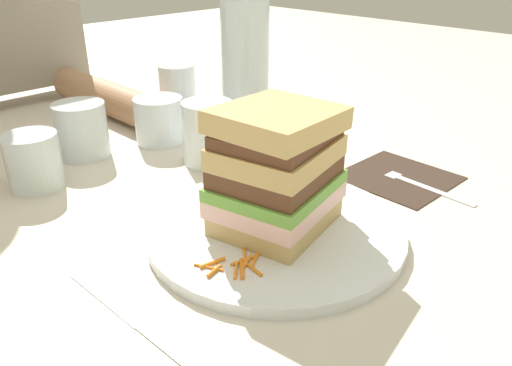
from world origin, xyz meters
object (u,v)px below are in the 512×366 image
Objects in this scene: main_plate at (276,230)px; empty_tumbler_3 at (178,92)px; juice_glass at (208,135)px; empty_tumbler_1 at (82,130)px; napkin_dark at (398,177)px; sandwich at (277,170)px; empty_tumbler_0 at (159,120)px; water_bottle at (245,57)px; fork at (413,180)px; knife at (143,324)px; empty_tumbler_2 at (34,161)px.

main_plate is 0.43m from empty_tumbler_3.
main_plate is 2.91× the size of empty_tumbler_3.
empty_tumbler_1 is at bearing 127.04° from juice_glass.
juice_glass is at bearing -52.96° from empty_tumbler_1.
empty_tumbler_3 reaches higher than napkin_dark.
napkin_dark is (0.22, -0.02, -0.00)m from main_plate.
empty_tumbler_3 is at bearing 66.58° from sandwich.
empty_tumbler_0 is at bearing 90.37° from juice_glass.
napkin_dark is 0.31m from water_bottle.
main_plate is at bearing 169.40° from fork.
empty_tumbler_0 is (0.08, 0.32, 0.03)m from main_plate.
juice_glass is at bearing 120.46° from fork.
knife is 2.63× the size of empty_tumbler_0.
water_bottle is at bearing 51.29° from sandwich.
empty_tumbler_3 reaches higher than fork.
main_plate is 1.68× the size of fork.
sandwich is at bearing 5.67° from knife.
main_plate is 1.39× the size of knife.
empty_tumbler_3 is at bearing 49.19° from knife.
empty_tumbler_1 is (-0.11, 0.03, 0.00)m from empty_tumbler_0.
fork is 0.49m from empty_tumbler_2.
main_plate is at bearing 5.81° from knife.
empty_tumbler_1 reaches higher than knife.
sandwich is 0.22m from juice_glass.
fork is at bearing -56.91° from empty_tumbler_1.
juice_glass is at bearing 123.17° from napkin_dark.
napkin_dark is 0.48m from empty_tumbler_2.
knife is 0.33m from empty_tumbler_2.
napkin_dark is 1.85× the size of empty_tumbler_2.
sandwich is 0.55× the size of water_bottle.
napkin_dark is 0.41m from knife.
juice_glass is at bearing 68.79° from main_plate.
sandwich is 0.73× the size of knife.
juice_glass reaches higher than knife.
empty_tumbler_3 is (-0.05, 0.43, 0.04)m from fork.
fork is at bearing -44.17° from empty_tumbler_2.
knife is 2.24× the size of juice_glass.
sandwich reaches higher than empty_tumbler_3.
fork is at bearing -59.54° from juice_glass.
fork is (0.22, -0.04, -0.00)m from main_plate.
water_bottle is at bearing 35.50° from knife.
water_bottle reaches higher than napkin_dark.
empty_tumbler_1 is 1.11× the size of empty_tumbler_2.
sandwich reaches higher than knife.
napkin_dark is at bearing -82.30° from empty_tumbler_3.
water_bottle is (0.21, 0.26, 0.12)m from main_plate.
empty_tumbler_3 reaches higher than empty_tumbler_2.
empty_tumbler_1 is 0.11m from empty_tumbler_2.
napkin_dark is (0.22, -0.02, -0.08)m from sandwich.
fork is 0.41m from knife.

